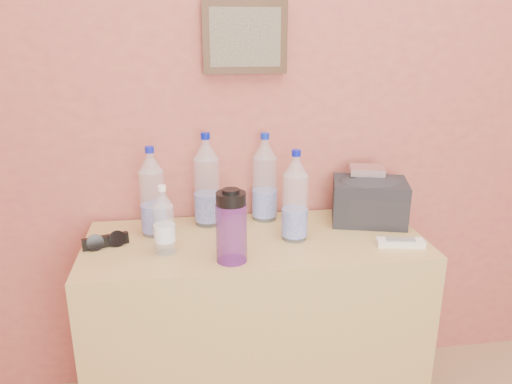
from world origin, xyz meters
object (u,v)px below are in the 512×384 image
at_px(nalgene_bottle, 231,226).
at_px(ac_remote, 400,243).
at_px(pet_large_c, 265,182).
at_px(pet_large_a, 153,196).
at_px(pet_small, 164,224).
at_px(sunglasses, 106,241).
at_px(dresser, 255,329).
at_px(pet_large_b, 207,185).
at_px(foil_packet, 367,170).
at_px(pet_large_d, 295,201).
at_px(toiletry_bag, 369,199).

xyz_separation_m(nalgene_bottle, ac_remote, (0.57, 0.03, -0.11)).
distance_m(pet_large_c, nalgene_bottle, 0.38).
xyz_separation_m(pet_large_a, nalgene_bottle, (0.25, -0.25, -0.02)).
bearing_deg(pet_small, pet_large_c, 34.13).
xyz_separation_m(pet_large_c, sunglasses, (-0.57, -0.17, -0.13)).
relative_size(dresser, pet_large_b, 3.39).
relative_size(dresser, pet_small, 5.12).
bearing_deg(dresser, pet_large_c, 70.77).
bearing_deg(sunglasses, foil_packet, -12.24).
bearing_deg(pet_large_d, toiletry_bag, 20.43).
distance_m(pet_large_a, pet_large_c, 0.42).
bearing_deg(dresser, foil_packet, 15.63).
distance_m(dresser, pet_large_d, 0.52).
height_order(pet_large_b, toiletry_bag, pet_large_b).
height_order(pet_large_d, ac_remote, pet_large_d).
bearing_deg(ac_remote, pet_large_d, 172.53).
bearing_deg(nalgene_bottle, sunglasses, 157.78).
distance_m(pet_large_c, pet_large_d, 0.21).
distance_m(pet_large_b, foil_packet, 0.60).
bearing_deg(pet_large_a, nalgene_bottle, -45.38).
distance_m(pet_large_c, toiletry_bag, 0.40).
relative_size(pet_small, toiletry_bag, 0.85).
xyz_separation_m(dresser, foil_packet, (0.44, 0.12, 0.56)).
bearing_deg(dresser, pet_small, -167.72).
bearing_deg(ac_remote, pet_large_b, 165.48).
bearing_deg(pet_large_d, ac_remote, -18.01).
relative_size(ac_remote, foil_packet, 1.28).
distance_m(pet_large_a, sunglasses, 0.22).
xyz_separation_m(pet_large_d, sunglasses, (-0.64, 0.03, -0.12)).
bearing_deg(dresser, toiletry_bag, 12.33).
bearing_deg(toiletry_bag, pet_small, -151.97).
bearing_deg(pet_large_b, ac_remote, -25.06).
relative_size(dresser, foil_packet, 9.49).
bearing_deg(pet_small, ac_remote, -4.60).
bearing_deg(toiletry_bag, pet_large_a, -164.11).
relative_size(pet_large_c, toiletry_bag, 1.25).
xyz_separation_m(pet_large_d, ac_remote, (0.34, -0.11, -0.13)).
bearing_deg(pet_large_b, sunglasses, -156.11).
height_order(pet_large_d, toiletry_bag, pet_large_d).
bearing_deg(toiletry_bag, pet_large_b, -170.71).
bearing_deg(pet_large_a, pet_large_c, 12.16).
distance_m(pet_large_a, pet_small, 0.17).
bearing_deg(pet_large_a, foil_packet, 1.99).
height_order(pet_large_c, foil_packet, pet_large_c).
xyz_separation_m(pet_large_b, pet_large_d, (0.29, -0.18, -0.01)).
distance_m(pet_large_d, ac_remote, 0.38).
bearing_deg(pet_large_b, pet_large_c, 4.81).
height_order(nalgene_bottle, toiletry_bag, nalgene_bottle).
bearing_deg(sunglasses, pet_small, -39.88).
xyz_separation_m(dresser, pet_large_c, (0.06, 0.18, 0.51)).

